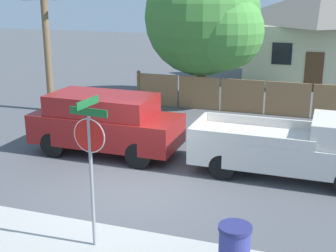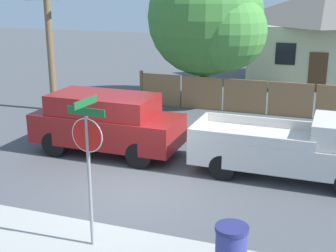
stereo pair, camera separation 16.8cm
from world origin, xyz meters
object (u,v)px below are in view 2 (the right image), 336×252
Objects in this scene: palm_tree at (47,6)px; trash_bin at (231,251)px; house at (323,35)px; orange_pickup at (297,148)px; stop_sign at (88,149)px; oak_tree at (210,20)px; red_suv at (106,122)px.

trash_bin is (9.79, -9.38, -3.84)m from palm_tree.
trash_bin is at bearing -92.02° from house.
palm_tree reaches higher than orange_pickup.
house reaches higher than orange_pickup.
oak_tree is at bearing 98.40° from stop_sign.
orange_pickup is 5.15× the size of trash_bin.
palm_tree reaches higher than house.
house is at bearing 68.73° from red_suv.
house is at bearing 87.98° from trash_bin.
house is 19.92m from trash_bin.
house reaches higher than red_suv.
house is 1.22× the size of oak_tree.
oak_tree is at bearing -122.97° from house.
red_suv is 7.38m from trash_bin.
stop_sign is at bearing 177.12° from trash_bin.
stop_sign is at bearing -65.78° from red_suv.
palm_tree reaches higher than stop_sign.
palm_tree is 7.04m from red_suv.
red_suv is 5.87m from orange_pickup.
oak_tree is 9.28m from orange_pickup.
oak_tree is at bearing 80.74° from red_suv.
house is 2.51× the size of stop_sign.
palm_tree is 0.96× the size of orange_pickup.
stop_sign is 3.33m from trash_bin.
palm_tree is 4.94× the size of trash_bin.
orange_pickup is at bearing -21.49° from palm_tree.
oak_tree reaches higher than house.
palm_tree is (-10.49, -10.42, 1.75)m from house.
orange_pickup is at bearing 82.26° from trash_bin.
orange_pickup is (0.01, -14.56, -1.75)m from house.
red_suv is 5.66m from stop_sign.
oak_tree is at bearing 121.68° from orange_pickup.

